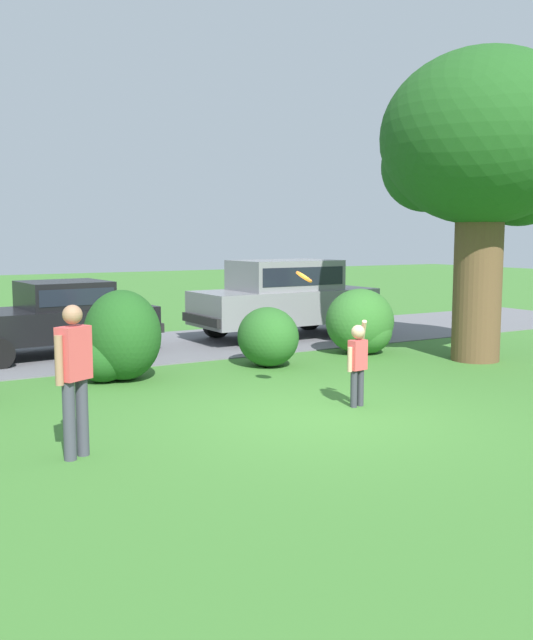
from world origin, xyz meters
The scene contains 11 objects.
ground_plane centered at (0.00, 0.00, 0.00)m, with size 80.00×80.00×0.00m, color #3D752D.
driveway_strip centered at (0.00, 6.90, 0.01)m, with size 28.00×4.40×0.02m, color slate.
oak_tree_large centered at (5.37, 2.18, 4.17)m, with size 4.31×3.99×6.11m.
shrub_centre_left centered at (-1.65, 3.79, 0.72)m, with size 1.49×1.50×1.58m.
shrub_centre centered at (1.25, 3.63, 0.57)m, with size 1.14×1.32×1.15m.
shrub_centre_right centered at (3.74, 3.93, 0.64)m, with size 1.50×1.39×1.39m.
parked_sedan centered at (-2.00, 6.93, 0.85)m, with size 4.53×2.36×1.56m.
parked_suv centered at (3.50, 6.67, 1.08)m, with size 4.76×2.21×1.92m.
child_thrower centered at (0.76, 0.19, 0.72)m, with size 0.43×0.30×1.29m.
frisbee centered at (0.29, 0.91, 1.89)m, with size 0.31×0.27×0.23m.
adult_onlooker centered at (-3.46, -0.14, 0.98)m, with size 0.47×0.37×1.74m.
Camera 1 is at (-5.46, -7.88, 2.49)m, focal length 39.35 mm.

